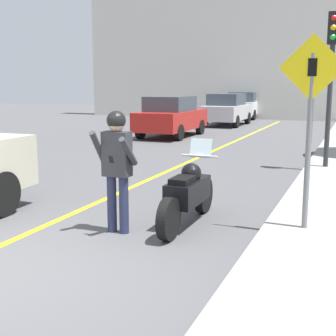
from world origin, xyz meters
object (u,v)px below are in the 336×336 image
object	(u,v)px
motorcycle	(188,193)
parked_car_red	(171,116)
parked_car_white	(245,105)
traffic_light	(332,61)
parked_car_silver	(227,109)
person_biker	(117,158)
crossing_sign	(310,114)

from	to	relation	value
motorcycle	parked_car_red	world-z (taller)	parked_car_red
motorcycle	parked_car_white	xyz separation A→B (m)	(-4.52, 23.18, 0.35)
parked_car_white	traffic_light	bearing A→B (deg)	-70.61
parked_car_silver	person_biker	bearing A→B (deg)	-79.60
parked_car_silver	parked_car_white	size ratio (longest dim) A/B	1.00
parked_car_silver	parked_car_white	bearing A→B (deg)	93.17
crossing_sign	parked_car_white	size ratio (longest dim) A/B	0.65
traffic_light	person_biker	bearing A→B (deg)	-111.28
crossing_sign	motorcycle	bearing A→B (deg)	-175.48
person_biker	parked_car_white	bearing A→B (deg)	98.77
motorcycle	crossing_sign	world-z (taller)	crossing_sign
motorcycle	person_biker	bearing A→B (deg)	-137.79
crossing_sign	traffic_light	size ratio (longest dim) A/B	0.73
person_biker	motorcycle	bearing A→B (deg)	42.21
parked_car_red	crossing_sign	bearing A→B (deg)	-59.65
parked_car_white	parked_car_silver	bearing A→B (deg)	-86.83
crossing_sign	parked_car_red	distance (m)	13.23
motorcycle	parked_car_white	bearing A→B (deg)	101.05
person_biker	parked_car_white	xyz separation A→B (m)	(-3.69, 23.93, -0.26)
person_biker	crossing_sign	xyz separation A→B (m)	(2.57, 0.89, 0.65)
person_biker	traffic_light	bearing A→B (deg)	68.72
person_biker	parked_car_red	size ratio (longest dim) A/B	0.43
person_biker	traffic_light	size ratio (longest dim) A/B	0.48
traffic_light	crossing_sign	bearing A→B (deg)	-89.06
crossing_sign	parked_car_white	distance (m)	23.90
parked_car_silver	motorcycle	bearing A→B (deg)	-76.60
crossing_sign	parked_car_red	bearing A→B (deg)	120.35
traffic_light	parked_car_silver	bearing A→B (deg)	115.89
traffic_light	parked_car_red	xyz separation A→B (m)	(-6.58, 5.90, -1.88)
motorcycle	parked_car_white	world-z (taller)	parked_car_white
crossing_sign	traffic_light	world-z (taller)	traffic_light
traffic_light	parked_car_white	world-z (taller)	traffic_light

